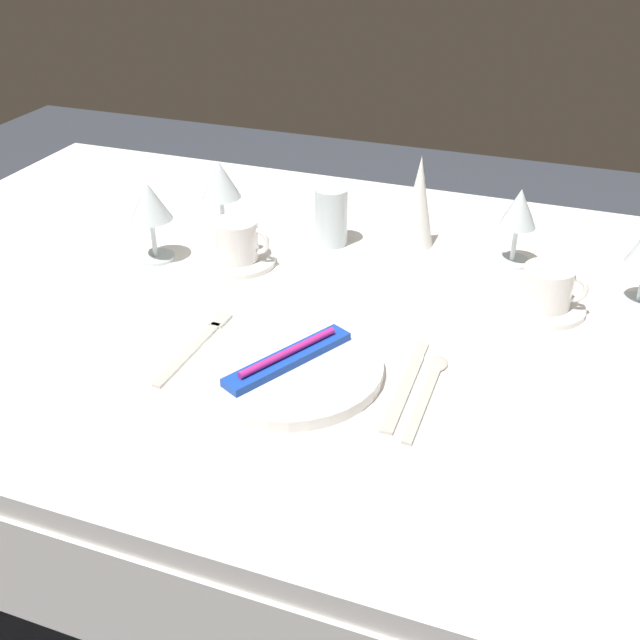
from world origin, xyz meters
name	(u,v)px	position (x,y,z in m)	size (l,w,h in m)	color
ground_plane	(333,604)	(0.00, 0.00, 0.00)	(6.00, 6.00, 0.00)	#383D47
dining_table	(336,346)	(0.00, 0.00, 0.66)	(1.80, 1.11, 0.74)	white
dinner_plate	(291,368)	(0.00, -0.21, 0.75)	(0.27, 0.27, 0.02)	white
toothbrush_package	(290,358)	(0.00, -0.21, 0.77)	(0.13, 0.20, 0.02)	blue
fork_outer	(197,344)	(-0.16, -0.19, 0.74)	(0.02, 0.21, 0.00)	beige
dinner_knife	(405,386)	(0.16, -0.19, 0.74)	(0.02, 0.22, 0.00)	beige
spoon_soup	(429,386)	(0.20, -0.17, 0.74)	(0.03, 0.21, 0.01)	beige
saucer_left	(544,307)	(0.32, 0.10, 0.74)	(0.13, 0.13, 0.01)	white
coffee_cup_left	(548,287)	(0.32, 0.10, 0.78)	(0.10, 0.08, 0.07)	white
saucer_right	(238,260)	(-0.22, 0.08, 0.74)	(0.14, 0.14, 0.01)	white
coffee_cup_right	(238,240)	(-0.21, 0.08, 0.79)	(0.10, 0.08, 0.07)	white
wine_glass_left	(220,183)	(-0.31, 0.20, 0.84)	(0.08, 0.08, 0.14)	silver
wine_glass_right	(519,213)	(0.25, 0.25, 0.84)	(0.07, 0.07, 0.14)	silver
wine_glass_far	(150,205)	(-0.36, 0.04, 0.84)	(0.08, 0.08, 0.15)	silver
drink_tumbler	(331,220)	(-0.09, 0.21, 0.79)	(0.06, 0.06, 0.11)	silver
napkin_folded	(419,202)	(0.07, 0.26, 0.83)	(0.06, 0.06, 0.17)	white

